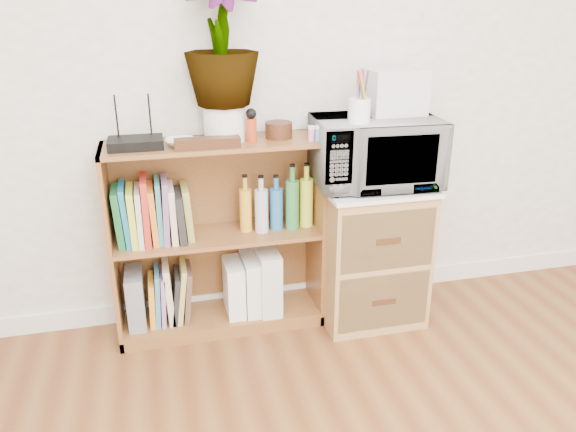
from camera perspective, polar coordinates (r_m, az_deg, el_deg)
name	(u,v)px	position (r m, az deg, el deg)	size (l,w,h in m)	color
skirting_board	(282,293)	(3.09, -0.58, -7.84)	(4.00, 0.02, 0.10)	white
bookshelf	(218,238)	(2.72, -7.12, -2.28)	(1.00, 0.30, 0.95)	brown
wicker_unit	(369,252)	(2.88, 8.18, -3.68)	(0.50, 0.45, 0.70)	#9E7542
microwave	(375,152)	(2.69, 8.86, 6.48)	(0.58, 0.39, 0.32)	white
pen_cup	(359,111)	(2.53, 7.24, 10.58)	(0.10, 0.10, 0.11)	white
small_appliance	(394,91)	(2.76, 10.73, 12.34)	(0.26, 0.22, 0.21)	silver
router	(136,143)	(2.53, -15.21, 7.16)	(0.23, 0.16, 0.04)	black
white_bowl	(180,142)	(2.52, -10.92, 7.37)	(0.13, 0.13, 0.03)	white
plant_pot	(225,123)	(2.57, -6.45, 9.37)	(0.19, 0.19, 0.16)	white
potted_plant	(221,38)	(2.52, -6.81, 17.52)	(0.32, 0.32, 0.57)	#326F2C
trinket_box	(207,143)	(2.46, -8.19, 7.35)	(0.28, 0.07, 0.05)	#341F0E
kokeshi_doll	(251,130)	(2.54, -3.74, 8.68)	(0.05, 0.05, 0.11)	#B33616
wooden_bowl	(279,130)	(2.62, -0.95, 8.73)	(0.12, 0.12, 0.07)	#391D0F
paint_jars	(318,135)	(2.57, 3.08, 8.26)	(0.11, 0.04, 0.06)	pink
file_box	(136,298)	(2.83, -15.21, -8.00)	(0.08, 0.22, 0.27)	gray
magazine_holder_left	(234,287)	(2.84, -5.52, -7.21)	(0.09, 0.22, 0.27)	white
magazine_holder_mid	(252,283)	(2.85, -3.66, -6.86)	(0.09, 0.23, 0.29)	white
magazine_holder_right	(267,278)	(2.85, -2.13, -6.35)	(0.10, 0.26, 0.33)	silver
cookbooks	(153,213)	(2.65, -13.58, 0.32)	(0.35, 0.20, 0.31)	#1A622F
liquor_bottles	(286,199)	(2.71, -0.23, 1.72)	(0.44, 0.07, 0.32)	gold
lower_books	(170,294)	(2.83, -11.92, -7.77)	(0.21, 0.19, 0.30)	orange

